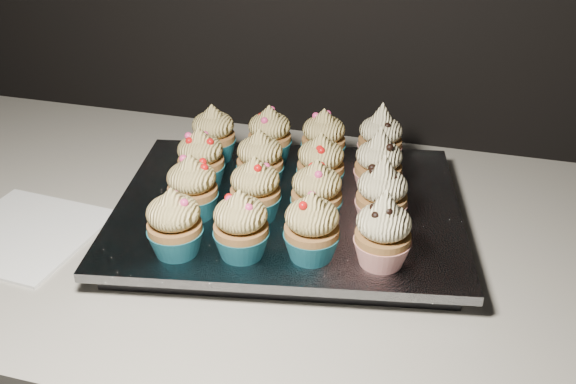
# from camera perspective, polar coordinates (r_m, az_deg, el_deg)

# --- Properties ---
(worktop) EXTENTS (2.44, 0.64, 0.04)m
(worktop) POSITION_cam_1_polar(r_m,az_deg,el_deg) (0.90, -10.81, -2.63)
(worktop) COLOR beige
(worktop) RESTS_ON cabinet
(napkin) EXTENTS (0.19, 0.19, 0.00)m
(napkin) POSITION_cam_1_polar(r_m,az_deg,el_deg) (0.89, -22.45, -3.43)
(napkin) COLOR white
(napkin) RESTS_ON worktop
(baking_tray) EXTENTS (0.45, 0.38, 0.02)m
(baking_tray) POSITION_cam_1_polar(r_m,az_deg,el_deg) (0.84, 0.00, -2.30)
(baking_tray) COLOR black
(baking_tray) RESTS_ON worktop
(foil_lining) EXTENTS (0.49, 0.42, 0.01)m
(foil_lining) POSITION_cam_1_polar(r_m,az_deg,el_deg) (0.83, 0.00, -1.31)
(foil_lining) COLOR silver
(foil_lining) RESTS_ON baking_tray
(cupcake_0) EXTENTS (0.06, 0.06, 0.08)m
(cupcake_0) POSITION_cam_1_polar(r_m,az_deg,el_deg) (0.73, -10.06, -2.82)
(cupcake_0) COLOR #1A697B
(cupcake_0) RESTS_ON foil_lining
(cupcake_1) EXTENTS (0.06, 0.06, 0.08)m
(cupcake_1) POSITION_cam_1_polar(r_m,az_deg,el_deg) (0.71, -4.21, -3.04)
(cupcake_1) COLOR #1A697B
(cupcake_1) RESTS_ON foil_lining
(cupcake_2) EXTENTS (0.06, 0.06, 0.08)m
(cupcake_2) POSITION_cam_1_polar(r_m,az_deg,el_deg) (0.71, 2.12, -3.23)
(cupcake_2) COLOR #1A697B
(cupcake_2) RESTS_ON foil_lining
(cupcake_3) EXTENTS (0.06, 0.06, 0.10)m
(cupcake_3) POSITION_cam_1_polar(r_m,az_deg,el_deg) (0.70, 8.44, -3.57)
(cupcake_3) COLOR red
(cupcake_3) RESTS_ON foil_lining
(cupcake_4) EXTENTS (0.06, 0.06, 0.08)m
(cupcake_4) POSITION_cam_1_polar(r_m,az_deg,el_deg) (0.79, -8.50, 0.34)
(cupcake_4) COLOR #1A697B
(cupcake_4) RESTS_ON foil_lining
(cupcake_5) EXTENTS (0.06, 0.06, 0.08)m
(cupcake_5) POSITION_cam_1_polar(r_m,az_deg,el_deg) (0.78, -2.92, 0.16)
(cupcake_5) COLOR #1A697B
(cupcake_5) RESTS_ON foil_lining
(cupcake_6) EXTENTS (0.06, 0.06, 0.08)m
(cupcake_6) POSITION_cam_1_polar(r_m,az_deg,el_deg) (0.77, 2.56, -0.17)
(cupcake_6) COLOR #1A697B
(cupcake_6) RESTS_ON foil_lining
(cupcake_7) EXTENTS (0.06, 0.06, 0.10)m
(cupcake_7) POSITION_cam_1_polar(r_m,az_deg,el_deg) (0.77, 8.34, -0.28)
(cupcake_7) COLOR red
(cupcake_7) RESTS_ON foil_lining
(cupcake_8) EXTENTS (0.06, 0.06, 0.08)m
(cupcake_8) POSITION_cam_1_polar(r_m,az_deg,el_deg) (0.86, -7.75, 2.87)
(cupcake_8) COLOR #1A697B
(cupcake_8) RESTS_ON foil_lining
(cupcake_9) EXTENTS (0.06, 0.06, 0.08)m
(cupcake_9) POSITION_cam_1_polar(r_m,az_deg,el_deg) (0.85, -2.50, 2.76)
(cupcake_9) COLOR #1A697B
(cupcake_9) RESTS_ON foil_lining
(cupcake_10) EXTENTS (0.06, 0.06, 0.08)m
(cupcake_10) POSITION_cam_1_polar(r_m,az_deg,el_deg) (0.84, 2.92, 2.41)
(cupcake_10) COLOR #1A697B
(cupcake_10) RESTS_ON foil_lining
(cupcake_11) EXTENTS (0.06, 0.06, 0.10)m
(cupcake_11) POSITION_cam_1_polar(r_m,az_deg,el_deg) (0.84, 8.04, 2.41)
(cupcake_11) COLOR red
(cupcake_11) RESTS_ON foil_lining
(cupcake_12) EXTENTS (0.06, 0.06, 0.08)m
(cupcake_12) POSITION_cam_1_polar(r_m,az_deg,el_deg) (0.93, -6.64, 5.08)
(cupcake_12) COLOR #1A697B
(cupcake_12) RESTS_ON foil_lining
(cupcake_13) EXTENTS (0.06, 0.06, 0.08)m
(cupcake_13) POSITION_cam_1_polar(r_m,az_deg,el_deg) (0.92, -1.64, 5.03)
(cupcake_13) COLOR #1A697B
(cupcake_13) RESTS_ON foil_lining
(cupcake_14) EXTENTS (0.06, 0.06, 0.08)m
(cupcake_14) POSITION_cam_1_polar(r_m,az_deg,el_deg) (0.91, 3.17, 4.70)
(cupcake_14) COLOR #1A697B
(cupcake_14) RESTS_ON foil_lining
(cupcake_15) EXTENTS (0.06, 0.06, 0.10)m
(cupcake_15) POSITION_cam_1_polar(r_m,az_deg,el_deg) (0.91, 8.20, 4.70)
(cupcake_15) COLOR red
(cupcake_15) RESTS_ON foil_lining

